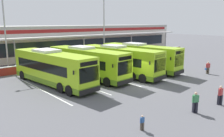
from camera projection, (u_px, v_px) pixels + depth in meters
ground_plane at (138, 86)px, 24.36m from camera, size 200.00×200.00×0.00m
terminal_building at (34, 42)px, 43.69m from camera, size 70.00×13.00×6.00m
red_barrier_wall at (68, 63)px, 34.99m from camera, size 60.00×0.40×1.10m
coach_bus_leftmost at (52, 68)px, 24.67m from camera, size 3.97×12.34×3.78m
coach_bus_left_centre at (87, 63)px, 27.73m from camera, size 3.97×12.34×3.78m
coach_bus_centre at (119, 61)px, 29.27m from camera, size 3.97×12.34×3.78m
coach_bus_right_centre at (140, 58)px, 32.25m from camera, size 3.97×12.34×3.78m
bay_stripe_far_west at (39, 89)px, 23.41m from camera, size 0.14×13.00×0.01m
bay_stripe_west at (74, 82)px, 26.11m from camera, size 0.14×13.00×0.01m
bay_stripe_mid_west at (103, 76)px, 28.81m from camera, size 0.14×13.00×0.01m
bay_stripe_centre at (127, 72)px, 31.50m from camera, size 0.14×13.00×0.01m
bay_stripe_mid_east at (147, 68)px, 34.20m from camera, size 0.14×13.00×0.01m
pedestrian_with_handbag at (208, 67)px, 30.02m from camera, size 0.58×0.56×1.62m
pedestrian_child at (142, 122)px, 14.29m from camera, size 0.33×0.21×1.00m
pedestrian_near_bin at (220, 95)px, 18.66m from camera, size 0.54×0.33×1.62m
pedestrian_approaching_bus at (195, 102)px, 17.01m from camera, size 0.52×0.40×1.62m
lamp_post_west at (4, 25)px, 30.84m from camera, size 3.24×0.28×11.00m
lamp_post_centre at (104, 24)px, 40.96m from camera, size 3.24×0.28×11.00m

